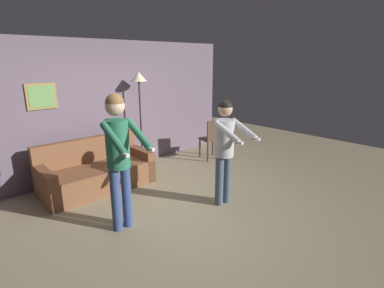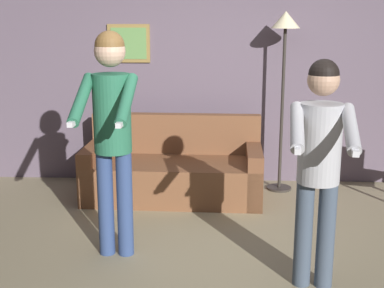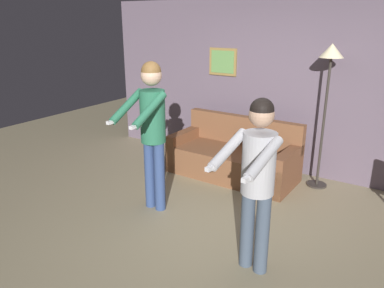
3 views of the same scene
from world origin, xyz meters
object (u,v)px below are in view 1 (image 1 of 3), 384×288
torchiere_lamp (139,90)px  person_standing_right (225,143)px  dining_chair_distant (213,137)px  couch (97,173)px  person_standing_left (119,149)px

torchiere_lamp → person_standing_right: torchiere_lamp is taller
dining_chair_distant → torchiere_lamp: bearing=156.0°
couch → person_standing_right: size_ratio=1.15×
person_standing_left → torchiere_lamp: bearing=49.2°
torchiere_lamp → person_standing_left: bearing=-130.8°
couch → person_standing_right: (1.18, -1.95, 0.73)m
couch → torchiere_lamp: (1.19, 0.31, 1.36)m
person_standing_right → torchiere_lamp: bearing=89.8°
couch → person_standing_left: person_standing_left is taller
couch → person_standing_left: bearing=-103.8°
person_standing_left → dining_chair_distant: bearing=20.7°
couch → dining_chair_distant: bearing=-7.3°
couch → person_standing_right: bearing=-58.8°
person_standing_left → couch: bearing=76.2°
couch → torchiere_lamp: bearing=14.7°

